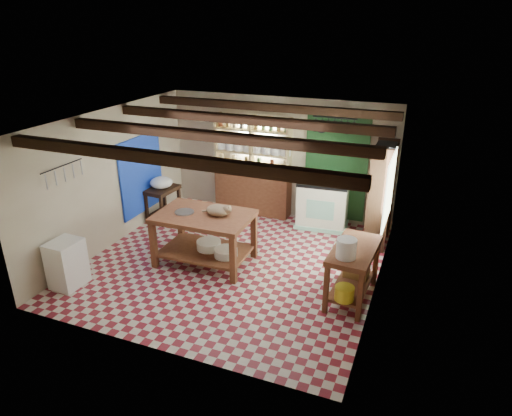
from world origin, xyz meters
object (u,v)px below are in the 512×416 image
at_px(work_table, 205,238).
at_px(cat, 218,210).
at_px(prep_table, 163,204).
at_px(white_cabinet, 67,264).
at_px(right_counter, 352,273).
at_px(stove, 323,204).

xyz_separation_m(work_table, cat, (0.25, 0.05, 0.56)).
height_order(work_table, prep_table, work_table).
relative_size(white_cabinet, right_counter, 0.65).
bearing_deg(white_cabinet, work_table, 43.38).
distance_m(work_table, cat, 0.62).
bearing_deg(prep_table, work_table, -33.50).
relative_size(stove, cat, 2.48).
distance_m(stove, prep_table, 3.43).
height_order(right_counter, cat, cat).
xyz_separation_m(work_table, stove, (1.58, 2.29, 0.03)).
relative_size(stove, prep_table, 1.39).
bearing_deg(white_cabinet, cat, 40.59).
height_order(stove, prep_table, stove).
bearing_deg(cat, right_counter, -16.44).
distance_m(white_cabinet, right_counter, 4.60).
bearing_deg(prep_table, stove, 20.50).
bearing_deg(prep_table, right_counter, -14.64).
relative_size(work_table, cat, 4.00).
distance_m(work_table, white_cabinet, 2.31).
xyz_separation_m(work_table, right_counter, (2.67, -0.17, -0.03)).
distance_m(right_counter, cat, 2.50).
relative_size(work_table, right_counter, 1.35).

